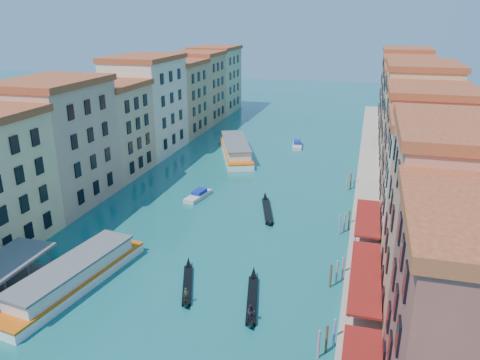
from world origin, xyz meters
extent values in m
cube|color=tan|center=(-26.00, 39.50, 9.50)|extent=(12.00, 17.00, 19.00)
cube|color=maroon|center=(-26.00, 39.50, 19.50)|extent=(12.80, 17.40, 1.00)
cube|color=tan|center=(-26.00, 55.00, 8.25)|extent=(12.00, 14.00, 16.50)
cube|color=maroon|center=(-26.00, 55.00, 17.00)|extent=(12.80, 14.40, 1.00)
cube|color=beige|center=(-26.00, 71.00, 10.00)|extent=(12.00, 18.00, 20.00)
cube|color=maroon|center=(-26.00, 71.00, 20.50)|extent=(12.80, 18.40, 1.00)
cube|color=tan|center=(-26.00, 88.00, 8.75)|extent=(12.00, 16.00, 17.50)
cube|color=maroon|center=(-26.00, 88.00, 18.00)|extent=(12.80, 16.40, 1.00)
cube|color=tan|center=(-26.00, 103.50, 9.25)|extent=(12.00, 15.00, 18.50)
cube|color=maroon|center=(-26.00, 103.50, 19.00)|extent=(12.80, 15.40, 1.00)
cube|color=tan|center=(-26.00, 119.50, 9.50)|extent=(12.00, 17.00, 19.00)
cube|color=maroon|center=(-26.00, 119.50, 19.50)|extent=(12.80, 17.40, 1.00)
cube|color=#BD7456|center=(30.00, 23.50, 9.50)|extent=(12.00, 17.00, 19.00)
cube|color=maroon|center=(30.00, 23.50, 19.50)|extent=(12.80, 17.40, 1.00)
cube|color=beige|center=(30.00, 39.00, 8.25)|extent=(12.00, 14.00, 16.50)
cube|color=maroon|center=(30.00, 39.00, 17.00)|extent=(12.80, 14.40, 1.00)
cube|color=#C35F4A|center=(30.00, 54.00, 9.00)|extent=(12.00, 16.00, 18.00)
cube|color=maroon|center=(30.00, 54.00, 18.50)|extent=(12.80, 16.40, 1.00)
cube|color=tan|center=(30.00, 71.00, 10.00)|extent=(12.00, 18.00, 20.00)
cube|color=maroon|center=(30.00, 71.00, 20.50)|extent=(12.80, 18.40, 1.00)
cube|color=#9E544C|center=(30.00, 87.50, 8.75)|extent=(12.00, 15.00, 17.50)
cube|color=maroon|center=(30.00, 87.50, 18.00)|extent=(12.80, 15.40, 1.00)
cube|color=tan|center=(30.00, 103.00, 9.25)|extent=(12.00, 16.00, 18.50)
cube|color=maroon|center=(30.00, 103.00, 19.00)|extent=(12.80, 16.40, 1.00)
cube|color=tan|center=(30.00, 119.50, 9.75)|extent=(12.00, 17.00, 19.50)
cube|color=maroon|center=(30.00, 119.50, 20.00)|extent=(12.80, 17.40, 1.00)
cube|color=#A79887|center=(22.00, 65.00, 0.50)|extent=(4.00, 140.00, 1.00)
cylinder|color=slate|center=(20.80, 12.00, 1.50)|extent=(0.12, 0.12, 3.00)
cube|color=maroon|center=(22.20, 23.50, 3.00)|extent=(3.20, 15.30, 0.25)
cylinder|color=slate|center=(20.80, 18.40, 1.50)|extent=(0.12, 0.12, 3.00)
cylinder|color=slate|center=(20.80, 28.60, 1.50)|extent=(0.12, 0.12, 3.00)
cube|color=maroon|center=(22.20, 39.00, 3.00)|extent=(3.20, 12.60, 0.25)
cylinder|color=slate|center=(20.80, 34.80, 1.50)|extent=(0.12, 0.12, 3.00)
cylinder|color=slate|center=(20.80, 43.20, 1.50)|extent=(0.12, 0.12, 3.00)
cylinder|color=brown|center=(18.50, 13.00, 1.30)|extent=(0.24, 0.24, 3.20)
cylinder|color=brown|center=(19.10, 14.00, 1.30)|extent=(0.24, 0.24, 3.20)
cylinder|color=brown|center=(19.70, 15.00, 1.30)|extent=(0.24, 0.24, 3.20)
cylinder|color=brown|center=(18.50, 25.00, 1.30)|extent=(0.24, 0.24, 3.20)
cylinder|color=brown|center=(19.10, 26.00, 1.30)|extent=(0.24, 0.24, 3.20)
cylinder|color=brown|center=(19.70, 27.00, 1.30)|extent=(0.24, 0.24, 3.20)
cylinder|color=brown|center=(18.50, 39.00, 1.30)|extent=(0.24, 0.24, 3.20)
cylinder|color=brown|center=(19.10, 40.00, 1.30)|extent=(0.24, 0.24, 3.20)
cylinder|color=brown|center=(19.70, 41.00, 1.30)|extent=(0.24, 0.24, 3.20)
cylinder|color=brown|center=(18.50, 57.00, 1.30)|extent=(0.24, 0.24, 3.20)
cylinder|color=brown|center=(19.10, 58.00, 1.30)|extent=(0.24, 0.24, 3.20)
cylinder|color=brown|center=(19.70, 59.00, 1.30)|extent=(0.24, 0.24, 3.20)
cube|color=white|center=(-9.50, 17.48, 0.61)|extent=(7.56, 20.77, 1.22)
cube|color=silver|center=(-9.50, 17.48, 1.93)|extent=(6.45, 16.67, 1.62)
cube|color=slate|center=(-9.50, 17.48, 2.89)|extent=(6.83, 17.22, 0.25)
cube|color=#E65A0D|center=(-9.50, 17.48, 1.17)|extent=(7.61, 20.77, 0.25)
cube|color=white|center=(-6.19, 72.67, 0.68)|extent=(13.09, 22.93, 1.36)
cube|color=silver|center=(-6.19, 72.67, 2.15)|extent=(10.89, 18.51, 1.81)
cube|color=slate|center=(-6.19, 72.67, 3.23)|extent=(11.42, 19.17, 0.28)
cube|color=#E65A0D|center=(-6.19, 72.67, 1.30)|extent=(13.14, 22.95, 0.28)
cube|color=black|center=(2.87, 20.86, 0.19)|extent=(3.59, 7.80, 0.40)
cone|color=black|center=(1.39, 25.02, 0.53)|extent=(1.35, 1.94, 1.48)
cone|color=black|center=(4.36, 16.71, 0.44)|extent=(1.24, 1.65, 1.31)
imported|color=#303226|center=(4.00, 17.71, 1.11)|extent=(0.65, 0.53, 1.52)
cube|color=black|center=(10.68, 19.96, 0.21)|extent=(2.85, 8.74, 0.44)
cone|color=black|center=(9.68, 24.69, 0.58)|extent=(1.25, 2.08, 1.62)
cone|color=black|center=(11.68, 15.22, 0.48)|extent=(1.19, 1.75, 1.43)
imported|color=#282129|center=(11.44, 16.36, 1.22)|extent=(0.92, 0.79, 1.67)
cube|color=black|center=(7.15, 43.90, 0.23)|extent=(3.71, 9.34, 0.47)
cone|color=black|center=(5.70, 48.92, 0.63)|extent=(1.48, 2.27, 1.75)
cone|color=black|center=(8.60, 38.89, 0.52)|extent=(1.38, 1.93, 1.54)
cube|color=silver|center=(-5.37, 46.67, 0.36)|extent=(3.10, 6.47, 0.71)
cube|color=#13259E|center=(-5.28, 47.11, 0.98)|extent=(2.08, 2.92, 0.62)
cube|color=silver|center=(5.77, 83.08, 0.37)|extent=(2.81, 6.73, 0.75)
cube|color=#13259E|center=(5.71, 83.54, 1.03)|extent=(2.00, 2.98, 0.65)
camera|label=1|loc=(20.86, -21.89, 29.12)|focal=35.00mm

